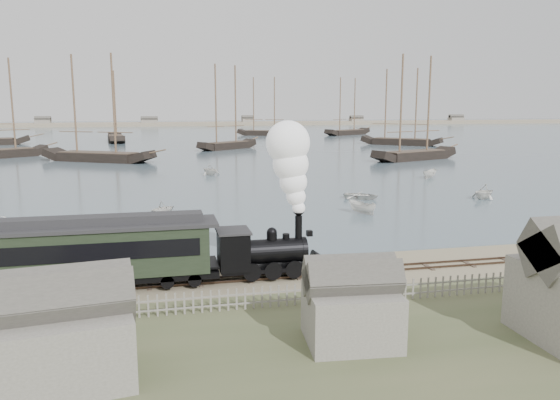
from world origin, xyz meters
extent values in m
plane|color=gray|center=(0.00, 0.00, 0.00)|extent=(600.00, 600.00, 0.00)
cube|color=#445962|center=(0.00, 170.00, 0.03)|extent=(600.00, 336.00, 0.06)
cube|color=#3E2D22|center=(0.00, -2.50, 0.10)|extent=(120.00, 0.08, 0.12)
cube|color=#3E2D22|center=(0.00, -1.50, 0.10)|extent=(120.00, 0.08, 0.12)
cube|color=#45352C|center=(0.00, -2.00, 0.03)|extent=(120.00, 1.80, 0.06)
cube|color=tan|center=(0.00, 250.00, 0.00)|extent=(500.00, 20.00, 1.80)
cube|color=black|center=(0.62, -2.00, 0.71)|extent=(6.80, 2.00, 0.25)
cylinder|color=black|center=(0.23, -2.00, 1.71)|extent=(4.20, 1.50, 1.50)
cube|color=black|center=(-1.97, -2.00, 1.91)|extent=(1.80, 2.20, 2.30)
cube|color=#2A2A2D|center=(-1.97, -2.00, 3.11)|extent=(2.00, 2.40, 0.12)
cylinder|color=black|center=(2.12, -2.00, 3.06)|extent=(0.44, 0.44, 1.60)
sphere|color=black|center=(0.42, -2.00, 2.88)|extent=(0.64, 0.64, 0.64)
cone|color=black|center=(3.82, -2.00, 0.61)|extent=(1.40, 2.00, 2.00)
cube|color=black|center=(2.82, -2.00, 2.71)|extent=(0.35, 0.35, 0.35)
cube|color=black|center=(-10.78, -2.00, 0.77)|extent=(15.62, 2.57, 0.39)
cube|color=black|center=(-10.78, -2.00, 2.34)|extent=(14.50, 2.79, 2.79)
cube|color=black|center=(-10.78, -3.42, 2.61)|extent=(13.39, 0.06, 1.00)
cube|color=black|center=(-10.78, -0.58, 2.61)|extent=(13.39, 0.06, 1.00)
cube|color=#2A2A2D|center=(-10.78, -2.00, 3.79)|extent=(15.62, 3.01, 0.20)
cube|color=#2A2A2D|center=(-10.78, -2.00, 4.12)|extent=(13.95, 1.34, 0.50)
imported|color=silver|center=(-10.31, 0.75, 0.43)|extent=(3.94, 4.78, 0.86)
imported|color=silver|center=(-5.99, 18.66, 0.81)|extent=(3.74, 3.77, 1.50)
imported|color=silver|center=(13.10, 15.54, 0.69)|extent=(3.44, 2.70, 1.26)
imported|color=silver|center=(16.09, 23.53, 0.47)|extent=(4.48, 4.81, 0.81)
imported|color=silver|center=(29.79, 20.68, 0.90)|extent=(3.68, 3.95, 1.69)
imported|color=silver|center=(32.23, 38.06, 0.70)|extent=(2.96, 3.41, 1.28)
imported|color=silver|center=(1.38, 48.62, 0.94)|extent=(4.38, 4.24, 1.77)
camera|label=1|loc=(-6.21, -34.00, 10.64)|focal=35.00mm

